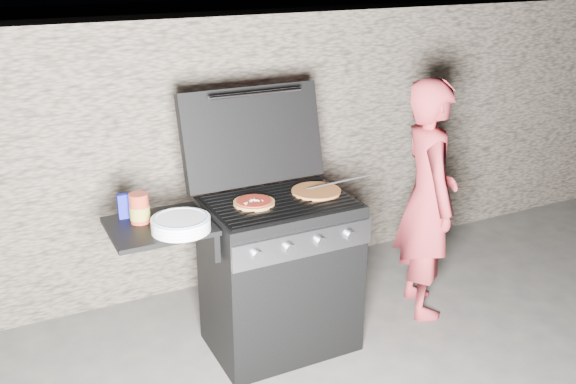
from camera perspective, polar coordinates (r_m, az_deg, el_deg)
name	(u,v)px	position (r m, az deg, el deg)	size (l,w,h in m)	color
ground	(280,343)	(3.91, -0.67, -13.24)	(50.00, 50.00, 0.00)	#454443
stone_wall	(213,151)	(4.40, -6.71, 3.68)	(8.00, 0.35, 1.80)	gray
gas_grill	(239,284)	(3.58, -4.34, -8.17)	(1.34, 0.79, 0.91)	black
pizza_topped	(254,202)	(3.43, -3.03, -0.89)	(0.22, 0.22, 0.02)	#D5B867
pizza_plain	(316,191)	(3.59, 2.52, 0.08)	(0.28, 0.28, 0.01)	#D2813B
sauce_jar	(139,208)	(3.28, -13.07, -1.40)	(0.10, 0.10, 0.15)	#A4311E
blue_carton	(124,206)	(3.36, -14.39, -1.22)	(0.06, 0.03, 0.13)	navy
plate_stack	(181,224)	(3.16, -9.50, -2.84)	(0.29, 0.29, 0.07)	white
person	(428,199)	(4.02, 12.30, -0.65)	(0.55, 0.36, 1.50)	#BE353E
tongs	(339,182)	(3.63, 4.55, 0.85)	(0.01, 0.01, 0.42)	black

